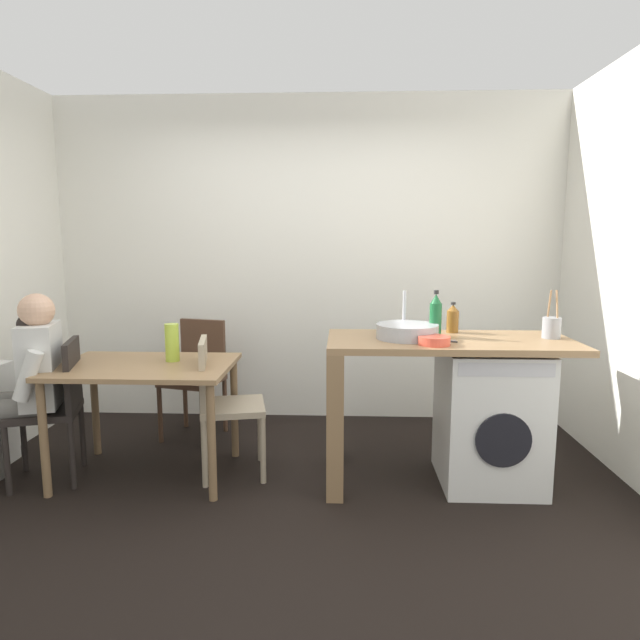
% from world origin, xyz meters
% --- Properties ---
extents(ground_plane, '(5.46, 5.46, 0.00)m').
position_xyz_m(ground_plane, '(0.00, 0.00, 0.00)').
color(ground_plane, black).
extents(wall_back, '(4.60, 0.10, 2.70)m').
position_xyz_m(wall_back, '(0.00, 1.75, 1.35)').
color(wall_back, silver).
rests_on(wall_back, ground_plane).
extents(dining_table, '(1.10, 0.76, 0.74)m').
position_xyz_m(dining_table, '(-0.96, 0.45, 0.64)').
color(dining_table, olive).
rests_on(dining_table, ground_plane).
extents(chair_person_seat, '(0.50, 0.50, 0.90)m').
position_xyz_m(chair_person_seat, '(-1.50, 0.38, 0.51)').
color(chair_person_seat, black).
rests_on(chair_person_seat, ground_plane).
extents(chair_opposite, '(0.47, 0.47, 0.90)m').
position_xyz_m(chair_opposite, '(-0.48, 0.49, 0.51)').
color(chair_opposite, gray).
rests_on(chair_opposite, ground_plane).
extents(chair_spare_by_wall, '(0.49, 0.49, 0.90)m').
position_xyz_m(chair_spare_by_wall, '(-0.84, 1.23, 0.51)').
color(chair_spare_by_wall, '#4C3323').
rests_on(chair_spare_by_wall, ground_plane).
extents(seated_person, '(0.55, 0.54, 1.20)m').
position_xyz_m(seated_person, '(-1.66, 0.33, 0.67)').
color(seated_person, '#595651').
rests_on(seated_person, ground_plane).
extents(kitchen_counter, '(1.50, 0.68, 0.92)m').
position_xyz_m(kitchen_counter, '(0.75, 0.45, 0.76)').
color(kitchen_counter, olive).
rests_on(kitchen_counter, ground_plane).
extents(washing_machine, '(0.60, 0.61, 0.86)m').
position_xyz_m(washing_machine, '(1.22, 0.45, 0.43)').
color(washing_machine, silver).
rests_on(washing_machine, ground_plane).
extents(sink_basin, '(0.38, 0.38, 0.09)m').
position_xyz_m(sink_basin, '(0.70, 0.45, 0.97)').
color(sink_basin, '#9EA0A5').
rests_on(sink_basin, kitchen_counter).
extents(tap, '(0.02, 0.02, 0.28)m').
position_xyz_m(tap, '(0.70, 0.63, 1.06)').
color(tap, '#B2B2B7').
rests_on(tap, kitchen_counter).
extents(bottle_tall_green, '(0.08, 0.08, 0.29)m').
position_xyz_m(bottle_tall_green, '(0.88, 0.51, 1.05)').
color(bottle_tall_green, '#19592D').
rests_on(bottle_tall_green, kitchen_counter).
extents(bottle_squat_brown, '(0.08, 0.08, 0.20)m').
position_xyz_m(bottle_squat_brown, '(1.02, 0.69, 1.01)').
color(bottle_squat_brown, brown).
rests_on(bottle_squat_brown, kitchen_counter).
extents(mixing_bowl, '(0.19, 0.19, 0.05)m').
position_xyz_m(mixing_bowl, '(0.83, 0.25, 0.95)').
color(mixing_bowl, '#D84C38').
rests_on(mixing_bowl, kitchen_counter).
extents(utensil_crock, '(0.11, 0.11, 0.30)m').
position_xyz_m(utensil_crock, '(1.59, 0.50, 0.99)').
color(utensil_crock, gray).
rests_on(utensil_crock, kitchen_counter).
extents(vase, '(0.09, 0.09, 0.25)m').
position_xyz_m(vase, '(-0.81, 0.55, 0.86)').
color(vase, '#A8C63D').
rests_on(vase, dining_table).
extents(scissors, '(0.15, 0.06, 0.01)m').
position_xyz_m(scissors, '(0.91, 0.35, 0.92)').
color(scissors, '#B2B2B7').
rests_on(scissors, kitchen_counter).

